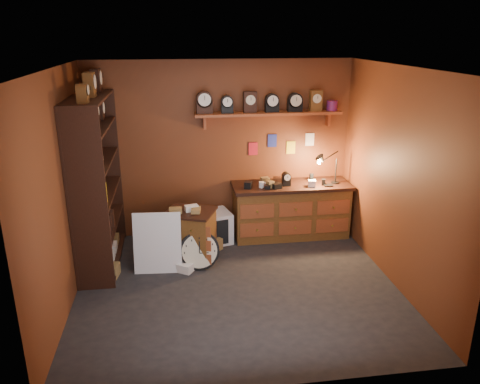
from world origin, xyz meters
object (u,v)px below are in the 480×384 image
(low_cabinet, at_px, (191,233))
(big_round_clock, at_px, (199,251))
(shelving_unit, at_px, (94,176))
(workbench, at_px, (291,207))

(low_cabinet, distance_m, big_round_clock, 0.33)
(shelving_unit, xyz_separation_m, low_cabinet, (1.25, -0.14, -0.85))
(low_cabinet, relative_size, big_round_clock, 1.52)
(shelving_unit, bearing_deg, big_round_clock, -17.20)
(big_round_clock, bearing_deg, low_cabinet, 109.81)
(big_round_clock, bearing_deg, workbench, 31.49)
(workbench, distance_m, big_round_clock, 1.76)
(shelving_unit, height_order, low_cabinet, shelving_unit)
(shelving_unit, height_order, workbench, shelving_unit)
(workbench, xyz_separation_m, big_round_clock, (-1.49, -0.91, -0.21))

